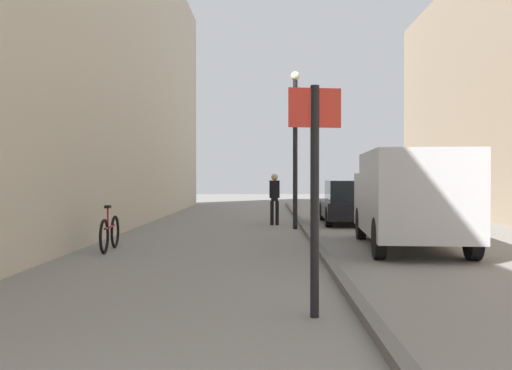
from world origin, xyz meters
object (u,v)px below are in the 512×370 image
object	(u,v)px
delivery_van	(409,196)
street_sign_post	(315,180)
parked_car	(350,202)
lamp_post	(295,139)
bicycle_leaning	(110,233)
pedestrian_main_foreground	(275,195)

from	to	relation	value
delivery_van	street_sign_post	bearing A→B (deg)	-108.51
parked_car	street_sign_post	size ratio (longest dim) A/B	1.63
parked_car	lamp_post	distance (m)	3.49
parked_car	street_sign_post	xyz separation A→B (m)	(-2.25, -13.25, 0.83)
lamp_post	bicycle_leaning	xyz separation A→B (m)	(-4.20, -5.33, -2.34)
street_sign_post	lamp_post	xyz separation A→B (m)	(0.30, 11.15, 1.18)
pedestrian_main_foreground	street_sign_post	xyz separation A→B (m)	(0.31, -12.52, 0.58)
street_sign_post	bicycle_leaning	world-z (taller)	street_sign_post
delivery_van	parked_car	size ratio (longest dim) A/B	1.25
street_sign_post	lamp_post	world-z (taller)	lamp_post
pedestrian_main_foreground	lamp_post	xyz separation A→B (m)	(0.61, -1.36, 1.75)
street_sign_post	bicycle_leaning	distance (m)	7.10
parked_car	bicycle_leaning	bearing A→B (deg)	-128.09
delivery_van	parked_car	xyz separation A→B (m)	(-0.34, 6.89, -0.44)
pedestrian_main_foreground	bicycle_leaning	world-z (taller)	pedestrian_main_foreground
street_sign_post	lamp_post	size ratio (longest dim) A/B	0.55
pedestrian_main_foreground	bicycle_leaning	bearing A→B (deg)	64.21
delivery_van	lamp_post	world-z (taller)	lamp_post
street_sign_post	bicycle_leaning	xyz separation A→B (m)	(-3.89, 5.83, -1.16)
lamp_post	delivery_van	bearing A→B (deg)	-64.50
pedestrian_main_foreground	parked_car	bearing A→B (deg)	-161.61
pedestrian_main_foreground	lamp_post	size ratio (longest dim) A/B	0.35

